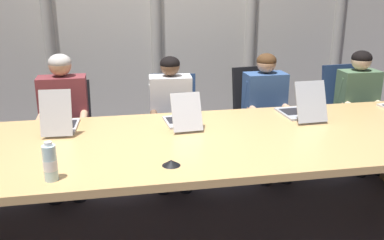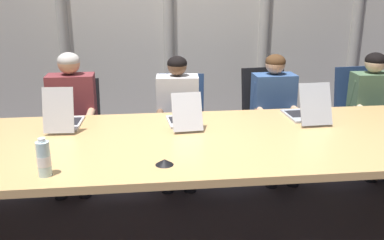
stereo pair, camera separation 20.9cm
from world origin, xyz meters
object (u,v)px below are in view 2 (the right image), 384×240
Objects in this scene: water_bottle_primary at (44,159)px; person_left_mid at (72,112)px; office_chair_center at (180,137)px; laptop_left_mid at (64,119)px; office_chair_right_end at (360,129)px; person_right_end at (374,105)px; person_center at (178,113)px; office_chair_left_mid at (76,142)px; person_right_mid at (276,109)px; laptop_right_mid at (306,112)px; conference_mic_left_side at (164,162)px; office_chair_right_mid at (268,132)px; laptop_center at (183,118)px.

person_left_mid is at bearing 92.98° from water_bottle_primary.
office_chair_center is at bearing 60.31° from water_bottle_primary.
office_chair_right_end is at bearing -71.74° from laptop_left_mid.
water_bottle_primary is at bearing -64.56° from office_chair_right_end.
person_center is at bearing -88.07° from person_right_end.
person_right_end is (2.83, -0.16, 0.31)m from office_chair_left_mid.
person_center is (-0.04, -0.16, 0.29)m from office_chair_center.
person_right_mid reaches higher than water_bottle_primary.
laptop_right_mid is 1.09m from person_right_end.
office_chair_right_end is 0.84× the size of person_right_mid.
conference_mic_left_side is at bearing 28.31° from person_left_mid.
office_chair_right_mid is at bearing -64.45° from laptop_left_mid.
office_chair_right_end is (2.75, 0.73, -0.43)m from laptop_left_mid.
person_right_mid reaches higher than office_chair_right_end.
office_chair_right_end reaches higher than office_chair_center.
person_left_mid reaches higher than person_right_end.
conference_mic_left_side is (0.75, -1.50, 0.40)m from office_chair_left_mid.
person_right_end reaches higher than office_chair_right_end.
office_chair_right_mid is 0.85× the size of person_right_mid.
office_chair_left_mid is 1.00m from person_center.
conference_mic_left_side is (-1.10, -1.35, 0.10)m from person_right_mid.
office_chair_left_mid is at bearing 7.37° from laptop_left_mid.
person_center is 1.36m from conference_mic_left_side.
conference_mic_left_side is (-0.18, -0.73, -0.04)m from laptop_center.
person_right_mid reaches higher than laptop_left_mid.
conference_mic_left_side is at bearing -40.48° from person_right_mid.
office_chair_right_mid is at bearing 94.27° from person_left_mid.
person_right_end reaches higher than office_chair_left_mid.
laptop_center is at bearing 89.43° from laptop_right_mid.
laptop_left_mid is 1.86m from laptop_right_mid.
person_right_end is at bearing 72.82° from office_chair_right_mid.
laptop_left_mid is at bearing 132.25° from conference_mic_left_side.
laptop_right_mid reaches higher than water_bottle_primary.
laptop_center is 1.12m from person_right_mid.
person_right_mid is (0.91, 0.00, 0.00)m from person_center.
office_chair_right_mid is at bearing -97.52° from person_right_end.
person_right_mid is at bearing 94.25° from person_center.
person_center reaches higher than person_right_end.
office_chair_right_end is 3.18m from water_bottle_primary.
office_chair_left_mid is 0.79× the size of person_right_end.
person_left_mid is at bearing -88.26° from person_right_end.
person_left_mid reaches higher than laptop_center.
person_left_mid is at bearing -91.32° from person_right_mid.
laptop_center reaches higher than office_chair_right_end.
laptop_right_mid is (1.86, -0.01, -0.00)m from laptop_left_mid.
laptop_center is at bearing 43.06° from water_bottle_primary.
office_chair_left_mid is at bearing -95.92° from person_right_mid.
person_left_mid is at bearing 70.10° from laptop_right_mid.
water_bottle_primary is (-0.86, -1.42, 0.19)m from person_center.
laptop_left_mid reaches higher than conference_mic_left_side.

